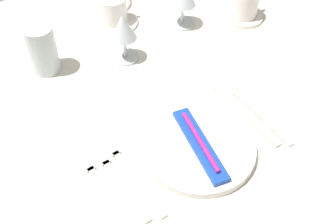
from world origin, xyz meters
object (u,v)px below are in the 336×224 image
(toothbrush_package, at_px, (200,144))
(coffee_cup_far, at_px, (245,3))
(fork_inner, at_px, (119,181))
(drink_tumbler, at_px, (43,52))
(fork_salad, at_px, (106,189))
(dinner_knife, at_px, (247,116))
(dinner_plate, at_px, (200,149))
(coffee_cup_right, at_px, (114,9))
(wine_glass_centre, at_px, (124,30))
(fork_outer, at_px, (131,174))
(spoon_soup, at_px, (250,106))

(toothbrush_package, xyz_separation_m, coffee_cup_far, (0.41, 0.33, 0.02))
(fork_inner, height_order, coffee_cup_far, coffee_cup_far)
(drink_tumbler, bearing_deg, fork_inner, -93.11)
(fork_salad, height_order, dinner_knife, same)
(dinner_knife, bearing_deg, dinner_plate, -172.10)
(coffee_cup_right, height_order, drink_tumbler, drink_tumbler)
(fork_inner, height_order, drink_tumbler, drink_tumbler)
(fork_salad, relative_size, wine_glass_centre, 1.61)
(coffee_cup_right, bearing_deg, toothbrush_package, -99.28)
(coffee_cup_right, bearing_deg, drink_tumbler, -162.66)
(toothbrush_package, bearing_deg, fork_inner, 170.71)
(toothbrush_package, height_order, fork_inner, toothbrush_package)
(fork_outer, relative_size, coffee_cup_right, 2.19)
(fork_salad, relative_size, spoon_soup, 0.95)
(spoon_soup, height_order, drink_tumbler, drink_tumbler)
(wine_glass_centre, bearing_deg, dinner_plate, -94.80)
(dinner_plate, xyz_separation_m, drink_tumbler, (-0.16, 0.44, 0.05))
(spoon_soup, bearing_deg, fork_inner, -178.31)
(dinner_knife, xyz_separation_m, drink_tumbler, (-0.31, 0.42, 0.05))
(fork_outer, relative_size, spoon_soup, 0.98)
(toothbrush_package, distance_m, coffee_cup_right, 0.52)
(spoon_soup, bearing_deg, dinner_plate, -167.40)
(dinner_plate, height_order, coffee_cup_far, coffee_cup_far)
(dinner_knife, bearing_deg, coffee_cup_far, 50.51)
(fork_salad, relative_size, coffee_cup_far, 2.03)
(coffee_cup_right, bearing_deg, coffee_cup_far, -29.47)
(spoon_soup, bearing_deg, fork_salad, -178.15)
(wine_glass_centre, bearing_deg, toothbrush_package, -94.80)
(dinner_knife, height_order, drink_tumbler, drink_tumbler)
(dinner_plate, bearing_deg, dinner_knife, 7.90)
(fork_salad, bearing_deg, dinner_knife, -0.99)
(dinner_plate, bearing_deg, fork_outer, 168.62)
(fork_inner, distance_m, spoon_soup, 0.36)
(dinner_plate, relative_size, fork_salad, 1.11)
(dinner_knife, bearing_deg, spoon_soup, 35.04)
(dinner_plate, distance_m, fork_inner, 0.18)
(spoon_soup, xyz_separation_m, coffee_cup_far, (0.23, 0.29, 0.04))
(dinner_knife, relative_size, coffee_cup_right, 2.22)
(fork_outer, relative_size, coffee_cup_far, 2.09)
(spoon_soup, bearing_deg, fork_outer, -178.32)
(toothbrush_package, height_order, fork_salad, toothbrush_package)
(fork_inner, bearing_deg, coffee_cup_far, 27.02)
(dinner_knife, distance_m, spoon_soup, 0.03)
(fork_inner, distance_m, drink_tumbler, 0.41)
(wine_glass_centre, xyz_separation_m, drink_tumbler, (-0.19, 0.08, -0.03))
(toothbrush_package, bearing_deg, fork_salad, 172.62)
(dinner_knife, xyz_separation_m, coffee_cup_right, (-0.07, 0.49, 0.04))
(fork_inner, bearing_deg, fork_salad, -176.26)
(fork_inner, relative_size, dinner_knife, 0.90)
(coffee_cup_far, height_order, drink_tumbler, drink_tumbler)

